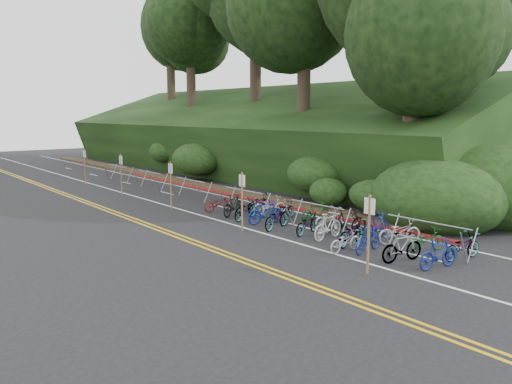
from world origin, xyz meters
TOP-DOWN VIEW (x-y plane):
  - ground at (0.00, 0.00)m, footprint 120.00×120.00m
  - road_markings at (0.63, 10.10)m, footprint 7.47×80.00m
  - red_curb at (5.70, 12.00)m, footprint 0.25×28.00m
  - embankment at (12.96, 19.04)m, footprint 14.30×48.14m
  - tree_cluster at (9.76, 22.03)m, footprint 32.82×54.35m
  - bike_rack_front at (3.50, -1.91)m, footprint 1.15×3.29m
  - bike_racks_rest at (3.00, 13.00)m, footprint 1.14×23.00m
  - signpost_near at (0.13, -1.99)m, footprint 0.08×0.40m
  - signposts_rest at (0.60, 14.00)m, footprint 0.08×18.40m
  - bike_front at (1.51, 0.10)m, footprint 0.57×1.54m
  - bike_valet at (2.96, 2.81)m, footprint 3.22×13.87m

SIDE VIEW (x-z plane):
  - ground at x=0.00m, z-range 0.00..0.00m
  - road_markings at x=0.63m, z-range 0.00..0.01m
  - red_curb at x=5.70m, z-range 0.00..0.10m
  - bike_front at x=1.51m, z-range 0.00..0.80m
  - bike_valet at x=2.96m, z-range -0.06..1.02m
  - bike_racks_rest at x=3.00m, z-range 0.27..1.44m
  - bike_rack_front at x=3.50m, z-range 0.29..1.47m
  - signpost_near at x=0.13m, z-range 0.18..2.67m
  - signposts_rest at x=0.60m, z-range 0.18..2.68m
  - embankment at x=12.96m, z-range -1.99..7.12m
  - tree_cluster at x=9.76m, z-range 2.35..21.40m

